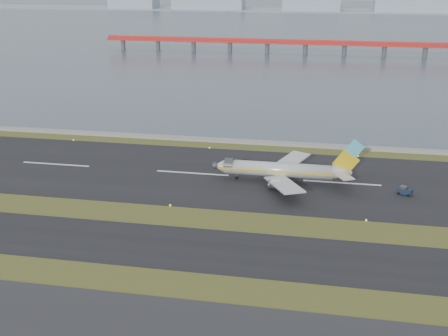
% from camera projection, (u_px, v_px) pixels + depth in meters
% --- Properties ---
extents(ground, '(1000.00, 1000.00, 0.00)m').
position_uv_depth(ground, '(161.00, 220.00, 125.23)').
color(ground, '#3A4719').
rests_on(ground, ground).
extents(taxiway_strip, '(1000.00, 18.00, 0.10)m').
position_uv_depth(taxiway_strip, '(144.00, 244.00, 114.12)').
color(taxiway_strip, black).
rests_on(taxiway_strip, ground).
extents(runway_strip, '(1000.00, 45.00, 0.10)m').
position_uv_depth(runway_strip, '(193.00, 173.00, 152.94)').
color(runway_strip, black).
rests_on(runway_strip, ground).
extents(seawall, '(1000.00, 2.50, 1.00)m').
position_uv_depth(seawall, '(214.00, 140.00, 180.52)').
color(seawall, gray).
rests_on(seawall, ground).
extents(bay_water, '(1400.00, 800.00, 1.30)m').
position_uv_depth(bay_water, '(295.00, 23.00, 550.47)').
color(bay_water, '#42525E').
rests_on(bay_water, ground).
extents(red_pier, '(260.00, 5.00, 10.20)m').
position_uv_depth(red_pier, '(306.00, 44.00, 350.44)').
color(red_pier, red).
rests_on(red_pier, ground).
extents(far_shoreline, '(1400.00, 80.00, 60.50)m').
position_uv_depth(far_shoreline, '(314.00, 6.00, 693.99)').
color(far_shoreline, '#99AAB5').
rests_on(far_shoreline, ground).
extents(airliner, '(38.52, 32.89, 12.80)m').
position_uv_depth(airliner, '(284.00, 170.00, 145.44)').
color(airliner, silver).
rests_on(airliner, ground).
extents(pushback_tug, '(3.94, 3.16, 2.21)m').
position_uv_depth(pushback_tug, '(405.00, 191.00, 138.44)').
color(pushback_tug, '#142138').
rests_on(pushback_tug, ground).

